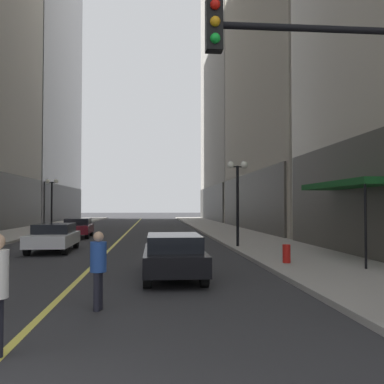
# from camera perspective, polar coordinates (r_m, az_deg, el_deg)

# --- Properties ---
(ground_plane) EXTENTS (200.00, 200.00, 0.00)m
(ground_plane) POSITION_cam_1_polar(r_m,az_deg,el_deg) (38.45, -8.34, -5.07)
(ground_plane) COLOR #2D2D30
(sidewalk_left) EXTENTS (4.50, 78.00, 0.15)m
(sidewalk_left) POSITION_cam_1_polar(r_m,az_deg,el_deg) (39.78, -20.33, -4.76)
(sidewalk_left) COLOR #9E9991
(sidewalk_left) RESTS_ON ground
(sidewalk_right) EXTENTS (4.50, 78.00, 0.15)m
(sidewalk_right) POSITION_cam_1_polar(r_m,az_deg,el_deg) (38.85, 3.95, -4.94)
(sidewalk_right) COLOR #9E9991
(sidewalk_right) RESTS_ON ground
(lane_centre_stripe) EXTENTS (0.16, 70.00, 0.01)m
(lane_centre_stripe) POSITION_cam_1_polar(r_m,az_deg,el_deg) (38.45, -8.34, -5.06)
(lane_centre_stripe) COLOR #E5D64C
(lane_centre_stripe) RESTS_ON ground
(building_left_far) EXTENTS (10.86, 26.00, 51.58)m
(building_left_far) POSITION_cam_1_polar(r_m,az_deg,el_deg) (69.92, -20.70, 17.92)
(building_left_far) COLOR gray
(building_left_far) RESTS_ON ground
(storefront_awning_right) EXTENTS (1.60, 5.90, 3.12)m
(storefront_awning_right) POSITION_cam_1_polar(r_m,az_deg,el_deg) (17.80, 19.85, 0.89)
(storefront_awning_right) COLOR #144C1E
(storefront_awning_right) RESTS_ON ground
(car_black) EXTENTS (1.77, 4.42, 1.32)m
(car_black) POSITION_cam_1_polar(r_m,az_deg,el_deg) (13.05, -2.44, -8.24)
(car_black) COLOR black
(car_black) RESTS_ON ground
(car_white) EXTENTS (1.95, 4.41, 1.32)m
(car_white) POSITION_cam_1_polar(r_m,az_deg,el_deg) (21.61, -17.82, -5.61)
(car_white) COLOR silver
(car_white) RESTS_ON ground
(car_maroon) EXTENTS (1.99, 4.13, 1.32)m
(car_maroon) POSITION_cam_1_polar(r_m,az_deg,el_deg) (30.69, -14.87, -4.50)
(car_maroon) COLOR maroon
(car_maroon) RESTS_ON ground
(pedestrian_in_blue_hoodie) EXTENTS (0.41, 0.41, 1.64)m
(pedestrian_in_blue_hoodie) POSITION_cam_1_polar(r_m,az_deg,el_deg) (9.32, -12.29, -9.34)
(pedestrian_in_blue_hoodie) COLOR black
(pedestrian_in_blue_hoodie) RESTS_ON ground
(traffic_light_near_right) EXTENTS (3.43, 0.35, 5.65)m
(traffic_light_near_right) POSITION_cam_1_polar(r_m,az_deg,el_deg) (7.87, 18.90, 9.77)
(traffic_light_near_right) COLOR black
(traffic_light_near_right) RESTS_ON ground
(street_lamp_left_far) EXTENTS (1.06, 0.36, 4.43)m
(street_lamp_left_far) POSITION_cam_1_polar(r_m,az_deg,el_deg) (38.17, -18.05, -0.13)
(street_lamp_left_far) COLOR black
(street_lamp_left_far) RESTS_ON ground
(street_lamp_right_mid) EXTENTS (1.06, 0.36, 4.43)m
(street_lamp_right_mid) POSITION_cam_1_polar(r_m,az_deg,el_deg) (21.85, 6.04, 1.01)
(street_lamp_right_mid) COLOR black
(street_lamp_right_mid) RESTS_ON ground
(fire_hydrant_right) EXTENTS (0.28, 0.28, 0.80)m
(fire_hydrant_right) POSITION_cam_1_polar(r_m,az_deg,el_deg) (15.81, 12.40, -8.24)
(fire_hydrant_right) COLOR red
(fire_hydrant_right) RESTS_ON ground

